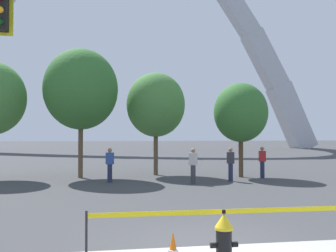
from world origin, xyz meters
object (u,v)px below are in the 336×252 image
pedestrian_walking_left (262,162)px  pedestrian_walking_right (193,166)px  monument_arch (124,41)px  fire_hydrant (224,242)px  pedestrian_near_trees (110,165)px  pedestrian_standing_center (231,164)px

pedestrian_walking_left → pedestrian_walking_right: size_ratio=1.00×
pedestrian_walking_left → monument_arch: bearing=98.5°
pedestrian_walking_right → pedestrian_walking_left: bearing=22.5°
monument_arch → pedestrian_walking_right: 43.04m
fire_hydrant → monument_arch: (0.07, 50.47, 16.05)m
fire_hydrant → monument_arch: 52.96m
pedestrian_near_trees → pedestrian_walking_right: bearing=-15.7°
monument_arch → pedestrian_walking_left: bearing=-81.5°
pedestrian_near_trees → pedestrian_walking_left: bearing=4.5°
pedestrian_standing_center → pedestrian_walking_right: size_ratio=1.00×
pedestrian_walking_left → pedestrian_standing_center: bearing=-153.4°
pedestrian_walking_right → monument_arch: bearing=92.5°
fire_hydrant → pedestrian_standing_center: 11.71m
fire_hydrant → monument_arch: bearing=89.9°
monument_arch → pedestrian_walking_right: size_ratio=38.85×
fire_hydrant → monument_arch: size_ratio=0.02×
pedestrian_walking_left → pedestrian_near_trees: same height
monument_arch → pedestrian_walking_left: 41.87m
pedestrian_standing_center → pedestrian_walking_left: bearing=26.6°
fire_hydrant → pedestrian_walking_left: bearing=64.3°
fire_hydrant → pedestrian_walking_left: (5.81, 12.08, 0.35)m
pedestrian_walking_left → pedestrian_walking_right: (-3.99, -1.65, 0.00)m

